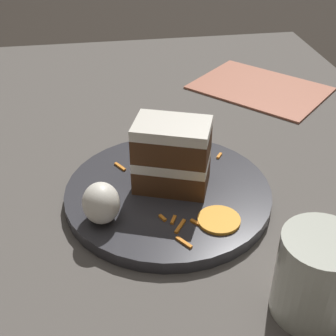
{
  "coord_description": "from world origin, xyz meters",
  "views": [
    {
      "loc": [
        0.54,
        -0.09,
        0.41
      ],
      "look_at": [
        0.05,
        -0.01,
        0.07
      ],
      "focal_mm": 50.0,
      "sensor_mm": 36.0,
      "label": 1
    }
  ],
  "objects_px": {
    "plate": "(168,194)",
    "cake_slice": "(172,155)",
    "drinking_glass": "(315,281)",
    "orange_garnish": "(219,220)",
    "menu_card": "(260,88)",
    "cream_dollop": "(101,203)"
  },
  "relations": [
    {
      "from": "plate",
      "to": "orange_garnish",
      "type": "relative_size",
      "value": 5.24
    },
    {
      "from": "cream_dollop",
      "to": "orange_garnish",
      "type": "relative_size",
      "value": 0.97
    },
    {
      "from": "drinking_glass",
      "to": "cake_slice",
      "type": "bearing_deg",
      "value": -153.25
    },
    {
      "from": "cake_slice",
      "to": "drinking_glass",
      "type": "height_order",
      "value": "cake_slice"
    },
    {
      "from": "cream_dollop",
      "to": "menu_card",
      "type": "bearing_deg",
      "value": 138.76
    },
    {
      "from": "cream_dollop",
      "to": "menu_card",
      "type": "relative_size",
      "value": 0.21
    },
    {
      "from": "cake_slice",
      "to": "menu_card",
      "type": "bearing_deg",
      "value": -16.21
    },
    {
      "from": "drinking_glass",
      "to": "orange_garnish",
      "type": "bearing_deg",
      "value": -154.18
    },
    {
      "from": "orange_garnish",
      "to": "drinking_glass",
      "type": "bearing_deg",
      "value": 25.82
    },
    {
      "from": "drinking_glass",
      "to": "menu_card",
      "type": "bearing_deg",
      "value": 166.87
    },
    {
      "from": "orange_garnish",
      "to": "menu_card",
      "type": "distance_m",
      "value": 0.43
    },
    {
      "from": "cake_slice",
      "to": "menu_card",
      "type": "height_order",
      "value": "cake_slice"
    },
    {
      "from": "plate",
      "to": "cake_slice",
      "type": "height_order",
      "value": "cake_slice"
    },
    {
      "from": "cake_slice",
      "to": "orange_garnish",
      "type": "distance_m",
      "value": 0.1
    },
    {
      "from": "plate",
      "to": "cake_slice",
      "type": "relative_size",
      "value": 2.48
    },
    {
      "from": "plate",
      "to": "cream_dollop",
      "type": "distance_m",
      "value": 0.11
    },
    {
      "from": "cake_slice",
      "to": "drinking_glass",
      "type": "relative_size",
      "value": 1.16
    },
    {
      "from": "cake_slice",
      "to": "drinking_glass",
      "type": "bearing_deg",
      "value": -133.23
    },
    {
      "from": "cake_slice",
      "to": "menu_card",
      "type": "distance_m",
      "value": 0.39
    },
    {
      "from": "cream_dollop",
      "to": "plate",
      "type": "bearing_deg",
      "value": 119.27
    },
    {
      "from": "orange_garnish",
      "to": "menu_card",
      "type": "bearing_deg",
      "value": 154.97
    },
    {
      "from": "orange_garnish",
      "to": "plate",
      "type": "bearing_deg",
      "value": -146.17
    }
  ]
}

